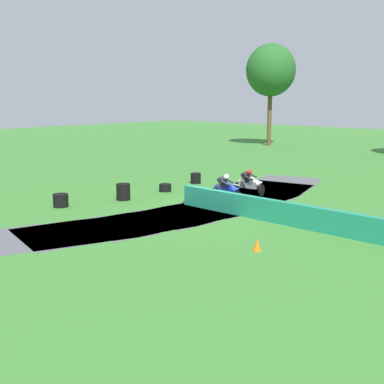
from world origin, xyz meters
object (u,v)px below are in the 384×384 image
object	(u,v)px
tire_stack_near	(61,200)
traffic_cone	(257,244)
motorcycle_chase_white	(249,183)
tire_stack_mid_a	(123,192)
tire_stack_far	(196,178)
motorcycle_lead_blue	(226,189)
tire_stack_mid_b	(165,188)

from	to	relation	value
tire_stack_near	traffic_cone	xyz separation A→B (m)	(10.46, 0.46, -0.08)
motorcycle_chase_white	tire_stack_mid_a	bearing A→B (deg)	-127.46
tire_stack_near	tire_stack_far	xyz separation A→B (m)	(0.38, 8.82, 0.00)
motorcycle_lead_blue	tire_stack_near	size ratio (longest dim) A/B	2.45
motorcycle_chase_white	tire_stack_near	size ratio (longest dim) A/B	2.48
tire_stack_mid_a	traffic_cone	xyz separation A→B (m)	(9.55, -2.47, -0.18)
motorcycle_chase_white	traffic_cone	size ratio (longest dim) A/B	3.86
motorcycle_chase_white	tire_stack_near	xyz separation A→B (m)	(-4.78, -7.97, -0.34)
motorcycle_lead_blue	traffic_cone	size ratio (longest dim) A/B	3.82
motorcycle_chase_white	traffic_cone	distance (m)	9.43
tire_stack_mid_a	traffic_cone	bearing A→B (deg)	-14.51
tire_stack_far	traffic_cone	world-z (taller)	tire_stack_far
tire_stack_mid_a	motorcycle_chase_white	bearing A→B (deg)	52.54
tire_stack_near	tire_stack_mid_b	distance (m)	5.92
tire_stack_far	traffic_cone	xyz separation A→B (m)	(10.08, -8.36, -0.08)
tire_stack_near	tire_stack_mid_b	bearing A→B (deg)	81.77
motorcycle_lead_blue	tire_stack_mid_a	world-z (taller)	motorcycle_lead_blue
motorcycle_lead_blue	tire_stack_far	bearing A→B (deg)	146.56
tire_stack_mid_a	tire_stack_far	world-z (taller)	tire_stack_mid_a
motorcycle_lead_blue	tire_stack_near	xyz separation A→B (m)	(-5.00, -5.77, -0.36)
tire_stack_near	motorcycle_chase_white	bearing A→B (deg)	59.06
traffic_cone	tire_stack_far	bearing A→B (deg)	140.32
tire_stack_mid_a	motorcycle_lead_blue	bearing A→B (deg)	34.87
tire_stack_near	tire_stack_far	size ratio (longest dim) A/B	1.14
tire_stack_mid_b	tire_stack_far	xyz separation A→B (m)	(-0.47, 2.96, 0.10)
motorcycle_chase_white	tire_stack_near	distance (m)	9.29
motorcycle_lead_blue	motorcycle_chase_white	bearing A→B (deg)	95.76
motorcycle_chase_white	tire_stack_mid_b	bearing A→B (deg)	-151.83
tire_stack_mid_b	tire_stack_far	world-z (taller)	tire_stack_far
motorcycle_lead_blue	tire_stack_mid_a	bearing A→B (deg)	-145.13
motorcycle_lead_blue	tire_stack_mid_b	bearing A→B (deg)	178.73
tire_stack_near	traffic_cone	distance (m)	10.47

